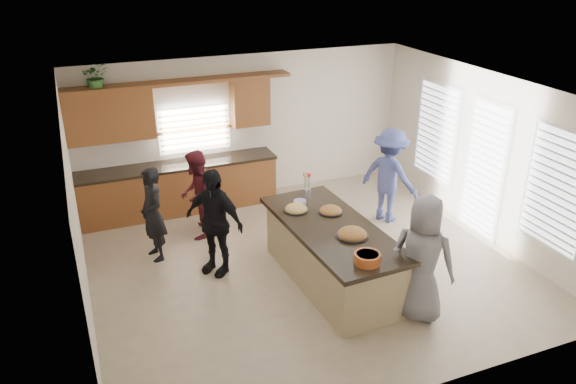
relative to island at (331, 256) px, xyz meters
name	(u,v)px	position (x,y,z in m)	size (l,w,h in m)	color
floor	(306,264)	(-0.14, 0.60, -0.45)	(6.50, 6.50, 0.00)	#C3B191
room_shell	(308,152)	(-0.14, 0.60, 1.45)	(6.52, 6.02, 2.81)	silver
back_cabinetry	(175,165)	(-1.61, 3.33, 0.46)	(4.08, 0.66, 2.46)	brown
right_wall_glazing	(487,161)	(3.08, 0.47, 0.89)	(0.06, 4.00, 2.25)	white
island	(331,256)	(0.00, 0.00, 0.00)	(1.29, 2.76, 0.95)	tan
platter_front	(352,235)	(0.12, -0.38, 0.53)	(0.46, 0.46, 0.18)	black
platter_mid	(331,211)	(0.17, 0.40, 0.52)	(0.37, 0.37, 0.15)	black
platter_back	(296,209)	(-0.29, 0.66, 0.52)	(0.38, 0.38, 0.15)	black
salad_bowl	(367,258)	(-0.03, -1.08, 0.57)	(0.34, 0.34, 0.13)	#BB5522
clear_cup	(396,253)	(0.38, -1.08, 0.55)	(0.09, 0.09, 0.11)	white
plate_stack	(300,202)	(-0.14, 0.87, 0.52)	(0.20, 0.20, 0.05)	#A07EB7
flower_vase	(307,184)	(0.06, 1.05, 0.72)	(0.14, 0.14, 0.42)	silver
potted_plant	(95,76)	(-2.77, 3.42, 2.19)	(0.43, 0.37, 0.48)	#346C2B
woman_left_back	(153,214)	(-2.29, 1.71, 0.32)	(0.56, 0.37, 1.55)	black
woman_left_mid	(197,195)	(-1.48, 2.18, 0.32)	(0.75, 0.59, 1.55)	maroon
woman_left_front	(214,222)	(-1.50, 0.96, 0.40)	(1.00, 0.41, 1.70)	black
woman_right_back	(389,176)	(1.88, 1.51, 0.42)	(1.12, 0.64, 1.74)	#3C4784
woman_right_front	(422,259)	(0.73, -1.18, 0.44)	(0.87, 0.57, 1.78)	slate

